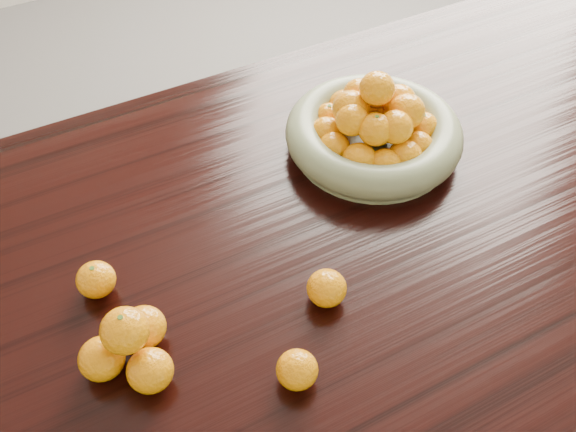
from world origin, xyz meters
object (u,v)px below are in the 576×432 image
fruit_bowl (374,130)px  orange_pyramid (130,346)px  dining_table (305,263)px  loose_orange_0 (96,280)px

fruit_bowl → orange_pyramid: size_ratio=2.45×
dining_table → fruit_bowl: 0.29m
dining_table → loose_orange_0: (-0.35, 0.04, 0.12)m
dining_table → loose_orange_0: size_ratio=32.17×
loose_orange_0 → fruit_bowl: bearing=8.5°
dining_table → fruit_bowl: bearing=30.2°
fruit_bowl → orange_pyramid: (-0.56, -0.24, -0.00)m
fruit_bowl → loose_orange_0: 0.58m
dining_table → fruit_bowl: size_ratio=5.87×
dining_table → fruit_bowl: fruit_bowl is taller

